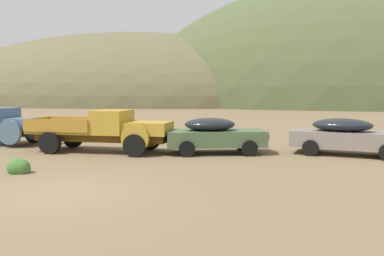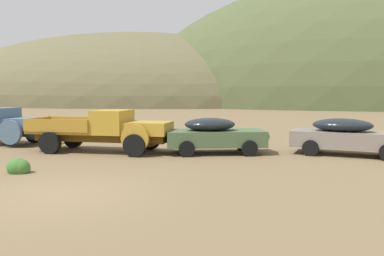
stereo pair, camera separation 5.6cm
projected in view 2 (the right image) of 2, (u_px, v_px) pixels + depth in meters
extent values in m
plane|color=brown|center=(60.00, 193.00, 10.19)|extent=(300.00, 300.00, 0.00)
ellipsoid|color=brown|center=(123.00, 104.00, 89.74)|extent=(97.47, 54.07, 32.03)
ellipsoid|color=#4C5633|center=(376.00, 106.00, 77.15)|extent=(101.36, 53.17, 51.42)
cube|color=slate|center=(26.00, 123.00, 19.35)|extent=(1.81, 1.68, 0.55)
cube|color=#B7B2A8|center=(41.00, 124.00, 19.20)|extent=(0.12, 1.11, 0.44)
cylinder|color=slate|center=(10.00, 132.00, 18.49)|extent=(1.21, 0.22, 1.20)
cylinder|color=slate|center=(34.00, 129.00, 20.37)|extent=(1.21, 0.22, 1.20)
cube|color=black|center=(9.00, 114.00, 19.48)|extent=(0.11, 1.58, 0.59)
cylinder|color=black|center=(34.00, 134.00, 20.44)|extent=(0.97, 0.31, 0.96)
cube|color=#593D12|center=(101.00, 137.00, 17.27)|extent=(6.09, 1.00, 0.36)
cube|color=#B28928|center=(148.00, 128.00, 16.77)|extent=(1.94, 1.64, 0.55)
cube|color=#B7B2A8|center=(168.00, 129.00, 16.59)|extent=(0.10, 1.11, 0.44)
cylinder|color=#B28928|center=(135.00, 139.00, 15.93)|extent=(1.20, 0.20, 1.20)
cylinder|color=#B28928|center=(149.00, 134.00, 17.79)|extent=(1.20, 0.20, 1.20)
cube|color=#B28928|center=(112.00, 122.00, 17.09)|extent=(1.44, 1.87, 1.05)
cube|color=black|center=(126.00, 117.00, 16.94)|extent=(0.07, 1.57, 0.59)
cube|color=#A47826|center=(67.00, 131.00, 17.59)|extent=(3.10, 1.98, 0.12)
cube|color=#A47826|center=(55.00, 126.00, 16.62)|extent=(3.07, 0.15, 0.55)
cube|color=#A47826|center=(77.00, 122.00, 18.50)|extent=(3.07, 0.15, 0.55)
cube|color=#A47826|center=(38.00, 123.00, 17.86)|extent=(0.13, 1.93, 0.55)
cylinder|color=black|center=(135.00, 145.00, 15.91)|extent=(0.96, 0.29, 0.96)
cylinder|color=black|center=(150.00, 140.00, 17.86)|extent=(0.96, 0.29, 0.96)
cylinder|color=black|center=(50.00, 143.00, 16.71)|extent=(0.96, 0.29, 0.96)
cylinder|color=black|center=(73.00, 138.00, 18.66)|extent=(0.96, 0.29, 0.96)
cube|color=#47603D|center=(216.00, 138.00, 16.84)|extent=(4.59, 2.95, 0.68)
ellipsoid|color=black|center=(210.00, 124.00, 16.77)|extent=(2.57, 2.15, 0.57)
ellipsoid|color=#47603D|center=(258.00, 136.00, 16.97)|extent=(1.31, 1.64, 0.61)
cylinder|color=black|center=(249.00, 148.00, 16.08)|extent=(0.71, 0.39, 0.68)
cylinder|color=black|center=(241.00, 143.00, 17.85)|extent=(0.71, 0.39, 0.68)
cylinder|color=black|center=(187.00, 149.00, 15.89)|extent=(0.71, 0.39, 0.68)
cylinder|color=black|center=(185.00, 143.00, 17.67)|extent=(0.71, 0.39, 0.68)
cube|color=slate|center=(349.00, 139.00, 16.32)|extent=(4.97, 2.62, 0.68)
ellipsoid|color=black|center=(342.00, 125.00, 16.38)|extent=(2.71, 1.97, 0.57)
cylinder|color=black|center=(310.00, 148.00, 16.16)|extent=(0.71, 0.33, 0.68)
cylinder|color=black|center=(315.00, 143.00, 17.73)|extent=(0.71, 0.33, 0.68)
ellipsoid|color=#3D702D|center=(18.00, 168.00, 12.79)|extent=(0.71, 0.64, 0.64)
ellipsoid|color=#3D702D|center=(21.00, 168.00, 12.77)|extent=(0.63, 0.56, 0.60)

